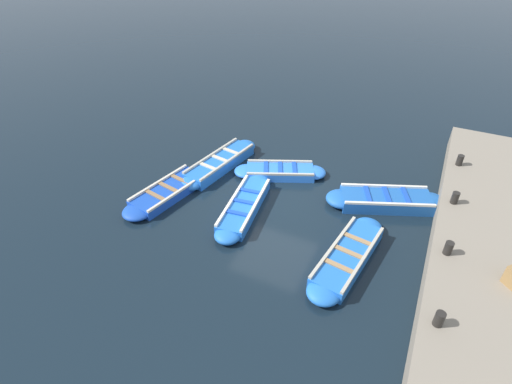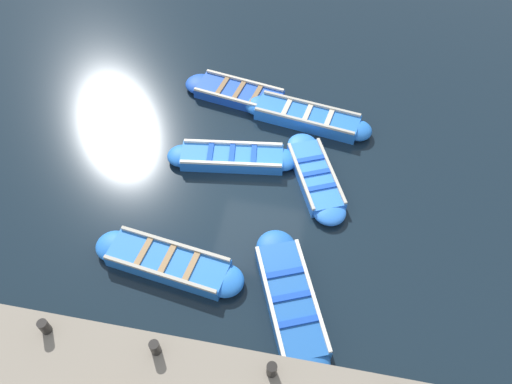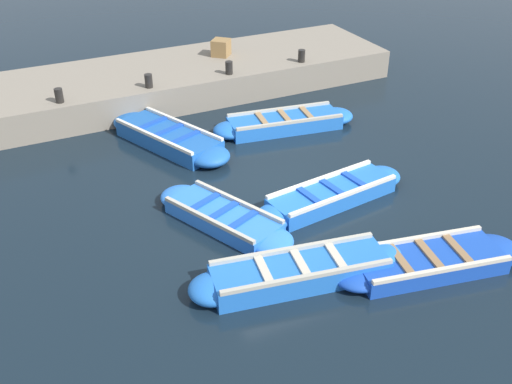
{
  "view_description": "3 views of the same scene",
  "coord_description": "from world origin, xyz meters",
  "px_view_note": "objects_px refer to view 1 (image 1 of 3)",
  "views": [
    {
      "loc": [
        3.8,
        -9.43,
        7.75
      ],
      "look_at": [
        -0.55,
        -0.41,
        0.44
      ],
      "focal_mm": 28.0,
      "sensor_mm": 36.0,
      "label": 1
    },
    {
      "loc": [
        8.0,
        1.4,
        10.25
      ],
      "look_at": [
        0.51,
        -0.01,
        0.42
      ],
      "focal_mm": 35.0,
      "sensor_mm": 36.0,
      "label": 2
    },
    {
      "loc": [
        -9.32,
        4.96,
        6.54
      ],
      "look_at": [
        -0.19,
        0.55,
        0.32
      ],
      "focal_mm": 42.0,
      "sensor_mm": 36.0,
      "label": 3
    }
  ],
  "objects_px": {
    "boat_drifting": "(280,172)",
    "bollard_mid_north": "(448,248)",
    "boat_outer_left": "(386,200)",
    "bollard_mid_south": "(455,198)",
    "boat_alongside": "(244,206)",
    "bollard_north": "(439,319)",
    "boat_stern_in": "(169,191)",
    "boat_inner_gap": "(220,163)",
    "bollard_south": "(460,160)",
    "boat_near_quay": "(348,257)"
  },
  "relations": [
    {
      "from": "boat_drifting",
      "to": "bollard_mid_north",
      "type": "bearing_deg",
      "value": -24.75
    },
    {
      "from": "boat_outer_left",
      "to": "bollard_mid_south",
      "type": "height_order",
      "value": "bollard_mid_south"
    },
    {
      "from": "boat_alongside",
      "to": "bollard_mid_north",
      "type": "relative_size",
      "value": 10.3
    },
    {
      "from": "bollard_north",
      "to": "boat_stern_in",
      "type": "bearing_deg",
      "value": 165.55
    },
    {
      "from": "boat_outer_left",
      "to": "boat_alongside",
      "type": "relative_size",
      "value": 1.05
    },
    {
      "from": "bollard_mid_north",
      "to": "boat_stern_in",
      "type": "bearing_deg",
      "value": -179.17
    },
    {
      "from": "boat_outer_left",
      "to": "boat_inner_gap",
      "type": "bearing_deg",
      "value": -176.55
    },
    {
      "from": "bollard_north",
      "to": "bollard_mid_south",
      "type": "bearing_deg",
      "value": 90.0
    },
    {
      "from": "bollard_mid_north",
      "to": "bollard_south",
      "type": "relative_size",
      "value": 1.0
    },
    {
      "from": "boat_drifting",
      "to": "boat_near_quay",
      "type": "xyz_separation_m",
      "value": [
        3.22,
        -3.04,
        0.03
      ]
    },
    {
      "from": "boat_outer_left",
      "to": "bollard_south",
      "type": "bearing_deg",
      "value": 49.41
    },
    {
      "from": "boat_alongside",
      "to": "boat_stern_in",
      "type": "height_order",
      "value": "boat_alongside"
    },
    {
      "from": "boat_alongside",
      "to": "bollard_mid_south",
      "type": "xyz_separation_m",
      "value": [
        5.68,
        2.02,
        0.81
      ]
    },
    {
      "from": "bollard_mid_north",
      "to": "bollard_south",
      "type": "xyz_separation_m",
      "value": [
        0.0,
        4.49,
        0.0
      ]
    },
    {
      "from": "boat_drifting",
      "to": "bollard_mid_south",
      "type": "relative_size",
      "value": 9.28
    },
    {
      "from": "boat_near_quay",
      "to": "boat_stern_in",
      "type": "relative_size",
      "value": 1.04
    },
    {
      "from": "boat_inner_gap",
      "to": "boat_stern_in",
      "type": "height_order",
      "value": "boat_inner_gap"
    },
    {
      "from": "boat_inner_gap",
      "to": "boat_drifting",
      "type": "distance_m",
      "value": 2.18
    },
    {
      "from": "boat_outer_left",
      "to": "bollard_mid_north",
      "type": "bearing_deg",
      "value": -52.75
    },
    {
      "from": "boat_alongside",
      "to": "boat_inner_gap",
      "type": "height_order",
      "value": "boat_inner_gap"
    },
    {
      "from": "boat_drifting",
      "to": "bollard_south",
      "type": "xyz_separation_m",
      "value": [
        5.45,
        1.98,
        0.83
      ]
    },
    {
      "from": "bollard_south",
      "to": "boat_near_quay",
      "type": "bearing_deg",
      "value": -113.96
    },
    {
      "from": "bollard_mid_south",
      "to": "boat_stern_in",
      "type": "bearing_deg",
      "value": -164.0
    },
    {
      "from": "boat_alongside",
      "to": "bollard_mid_north",
      "type": "xyz_separation_m",
      "value": [
        5.68,
        -0.23,
        0.81
      ]
    },
    {
      "from": "boat_inner_gap",
      "to": "boat_alongside",
      "type": "bearing_deg",
      "value": -43.52
    },
    {
      "from": "boat_outer_left",
      "to": "bollard_south",
      "type": "relative_size",
      "value": 10.85
    },
    {
      "from": "boat_stern_in",
      "to": "boat_drifting",
      "type": "bearing_deg",
      "value": 43.33
    },
    {
      "from": "boat_near_quay",
      "to": "bollard_mid_south",
      "type": "relative_size",
      "value": 10.75
    },
    {
      "from": "bollard_north",
      "to": "boat_near_quay",
      "type": "bearing_deg",
      "value": 142.45
    },
    {
      "from": "boat_outer_left",
      "to": "bollard_north",
      "type": "relative_size",
      "value": 10.85
    },
    {
      "from": "boat_near_quay",
      "to": "bollard_north",
      "type": "relative_size",
      "value": 10.75
    },
    {
      "from": "boat_inner_gap",
      "to": "boat_near_quay",
      "type": "relative_size",
      "value": 1.03
    },
    {
      "from": "boat_stern_in",
      "to": "bollard_mid_south",
      "type": "relative_size",
      "value": 10.35
    },
    {
      "from": "boat_inner_gap",
      "to": "boat_stern_in",
      "type": "distance_m",
      "value": 2.25
    },
    {
      "from": "boat_alongside",
      "to": "boat_stern_in",
      "type": "relative_size",
      "value": 1.0
    },
    {
      "from": "bollard_north",
      "to": "bollard_mid_south",
      "type": "xyz_separation_m",
      "value": [
        0.0,
        4.49,
        0.0
      ]
    },
    {
      "from": "boat_inner_gap",
      "to": "bollard_south",
      "type": "distance_m",
      "value": 8.0
    },
    {
      "from": "boat_drifting",
      "to": "bollard_mid_south",
      "type": "bearing_deg",
      "value": -2.83
    },
    {
      "from": "boat_stern_in",
      "to": "bollard_north",
      "type": "bearing_deg",
      "value": -14.45
    },
    {
      "from": "boat_outer_left",
      "to": "boat_inner_gap",
      "type": "height_order",
      "value": "boat_outer_left"
    },
    {
      "from": "boat_outer_left",
      "to": "boat_near_quay",
      "type": "height_order",
      "value": "boat_outer_left"
    },
    {
      "from": "bollard_mid_north",
      "to": "boat_outer_left",
      "type": "bearing_deg",
      "value": 127.25
    },
    {
      "from": "boat_near_quay",
      "to": "bollard_mid_north",
      "type": "bearing_deg",
      "value": 13.36
    },
    {
      "from": "bollard_mid_north",
      "to": "boat_inner_gap",
      "type": "bearing_deg",
      "value": 165.0
    },
    {
      "from": "boat_inner_gap",
      "to": "bollard_mid_south",
      "type": "relative_size",
      "value": 11.04
    },
    {
      "from": "boat_near_quay",
      "to": "boat_stern_in",
      "type": "distance_m",
      "value": 6.03
    },
    {
      "from": "boat_alongside",
      "to": "boat_inner_gap",
      "type": "xyz_separation_m",
      "value": [
        -1.9,
        1.8,
        0.02
      ]
    },
    {
      "from": "boat_inner_gap",
      "to": "boat_drifting",
      "type": "relative_size",
      "value": 1.19
    },
    {
      "from": "boat_stern_in",
      "to": "bollard_north",
      "type": "height_order",
      "value": "bollard_north"
    },
    {
      "from": "boat_drifting",
      "to": "bollard_south",
      "type": "bearing_deg",
      "value": 19.92
    }
  ]
}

